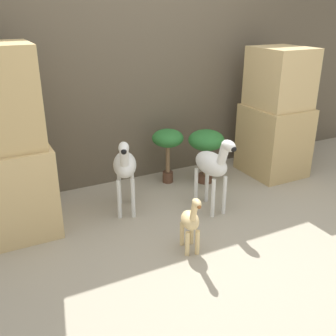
{
  "coord_description": "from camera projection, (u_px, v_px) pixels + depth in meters",
  "views": [
    {
      "loc": [
        -1.58,
        -2.19,
        1.77
      ],
      "look_at": [
        -0.09,
        0.72,
        0.42
      ],
      "focal_mm": 42.0,
      "sensor_mm": 36.0,
      "label": 1
    }
  ],
  "objects": [
    {
      "name": "potted_palm_front",
      "position": [
        206.0,
        143.0,
        4.1
      ],
      "size": [
        0.38,
        0.38,
        0.58
      ],
      "color": "#513323",
      "rests_on": "ground_plane"
    },
    {
      "name": "rock_pillar_right",
      "position": [
        276.0,
        116.0,
        4.27
      ],
      "size": [
        0.58,
        0.64,
        1.38
      ],
      "color": "tan",
      "rests_on": "ground_plane"
    },
    {
      "name": "zebra_right",
      "position": [
        213.0,
        165.0,
        3.51
      ],
      "size": [
        0.22,
        0.53,
        0.75
      ],
      "color": "silver",
      "rests_on": "ground_plane"
    },
    {
      "name": "ground_plane",
      "position": [
        219.0,
        245.0,
        3.14
      ],
      "size": [
        14.0,
        14.0,
        0.0
      ],
      "primitive_type": "plane",
      "color": "#9E937F"
    },
    {
      "name": "potted_palm_back",
      "position": [
        168.0,
        141.0,
        4.09
      ],
      "size": [
        0.33,
        0.33,
        0.59
      ],
      "color": "#513323",
      "rests_on": "ground_plane"
    },
    {
      "name": "rock_pillar_left",
      "position": [
        10.0,
        150.0,
        3.1
      ],
      "size": [
        0.58,
        0.64,
        1.53
      ],
      "color": "tan",
      "rests_on": "ground_plane"
    },
    {
      "name": "giraffe_figurine",
      "position": [
        191.0,
        221.0,
        2.97
      ],
      "size": [
        0.18,
        0.33,
        0.51
      ],
      "color": "#E0C184",
      "rests_on": "ground_plane"
    },
    {
      "name": "zebra_left",
      "position": [
        125.0,
        166.0,
        3.49
      ],
      "size": [
        0.33,
        0.54,
        0.75
      ],
      "color": "silver",
      "rests_on": "ground_plane"
    },
    {
      "name": "wall_back",
      "position": [
        138.0,
        76.0,
        4.03
      ],
      "size": [
        6.4,
        0.08,
        2.2
      ],
      "color": "brown",
      "rests_on": "ground_plane"
    }
  ]
}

